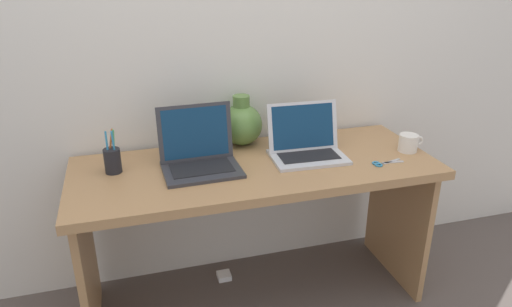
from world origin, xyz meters
TOP-DOWN VIEW (x-y plane):
  - ground_plane at (0.00, 0.00)m, footprint 6.00×6.00m
  - back_wall at (0.00, 0.35)m, footprint 4.40×0.04m
  - desk at (0.00, 0.00)m, footprint 1.60×0.62m
  - laptop_left at (-0.24, 0.04)m, footprint 0.33×0.27m
  - laptop_right at (0.25, 0.03)m, footprint 0.34×0.25m
  - green_vase at (0.00, 0.25)m, footprint 0.20×0.20m
  - coffee_mug at (0.73, -0.05)m, footprint 0.12×0.09m
  - pen_cup at (-0.60, 0.09)m, footprint 0.07×0.07m
  - scissors at (0.54, -0.16)m, footprint 0.15×0.06m
  - power_brick at (-0.12, 0.18)m, footprint 0.07×0.07m

SIDE VIEW (x-z plane):
  - ground_plane at x=0.00m, z-range 0.00..0.00m
  - power_brick at x=-0.12m, z-range 0.00..0.03m
  - desk at x=0.00m, z-range 0.22..0.94m
  - scissors at x=0.54m, z-range 0.73..0.74m
  - coffee_mug at x=0.73m, z-range 0.73..0.81m
  - pen_cup at x=-0.60m, z-range 0.69..0.88m
  - laptop_right at x=0.25m, z-range 0.67..0.91m
  - laptop_left at x=-0.24m, z-range 0.67..0.93m
  - green_vase at x=0.00m, z-range 0.71..0.95m
  - back_wall at x=0.00m, z-range 0.00..2.40m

